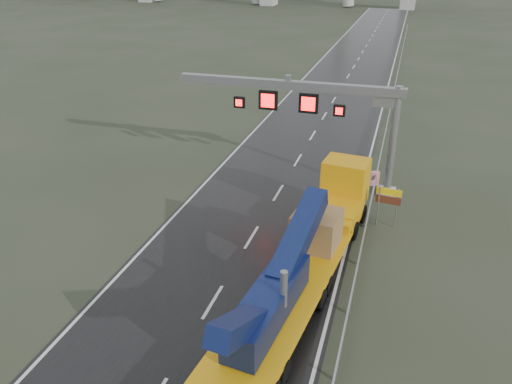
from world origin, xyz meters
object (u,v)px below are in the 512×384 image
(sign_gantry, at_px, (319,106))
(exit_sign_pair, at_px, (388,200))
(heavy_haul_truck, at_px, (308,248))
(striped_barrier, at_px, (375,178))

(sign_gantry, distance_m, exit_sign_pair, 7.74)
(heavy_haul_truck, distance_m, exit_sign_pair, 7.23)
(striped_barrier, bearing_deg, sign_gantry, 175.11)
(striped_barrier, bearing_deg, heavy_haul_truck, -122.17)
(heavy_haul_truck, distance_m, striped_barrier, 12.28)
(exit_sign_pair, bearing_deg, heavy_haul_truck, -109.57)
(heavy_haul_truck, bearing_deg, sign_gantry, 105.47)
(exit_sign_pair, distance_m, striped_barrier, 5.84)
(heavy_haul_truck, height_order, exit_sign_pair, heavy_haul_truck)
(sign_gantry, height_order, heavy_haul_truck, sign_gantry)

